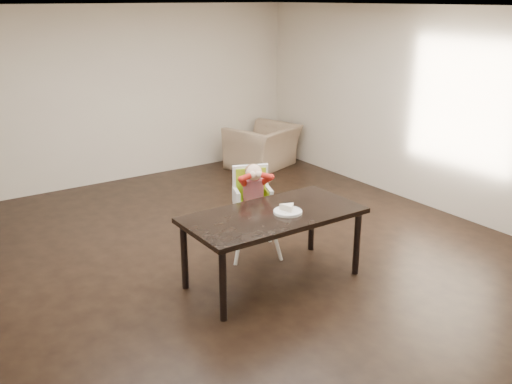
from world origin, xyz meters
TOP-DOWN VIEW (x-y plane):
  - ground at (0.00, 0.00)m, footprint 7.00×7.00m
  - room_walls at (0.00, 0.00)m, footprint 6.02×7.02m
  - dining_table at (-0.12, -0.69)m, footprint 1.80×0.90m
  - high_chair at (0.10, 0.00)m, footprint 0.58×0.58m
  - plate at (0.00, -0.76)m, footprint 0.37×0.37m
  - armchair at (2.20, 2.80)m, footprint 1.27×1.03m

SIDE VIEW (x-z plane):
  - ground at x=0.00m, z-range 0.00..0.00m
  - armchair at x=2.20m, z-range 0.00..0.96m
  - dining_table at x=-0.12m, z-range 0.30..1.05m
  - high_chair at x=0.10m, z-range 0.22..1.28m
  - plate at x=0.00m, z-range 0.74..0.82m
  - room_walls at x=0.00m, z-range 0.50..3.21m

